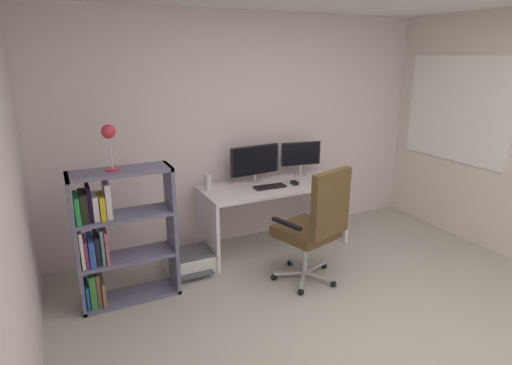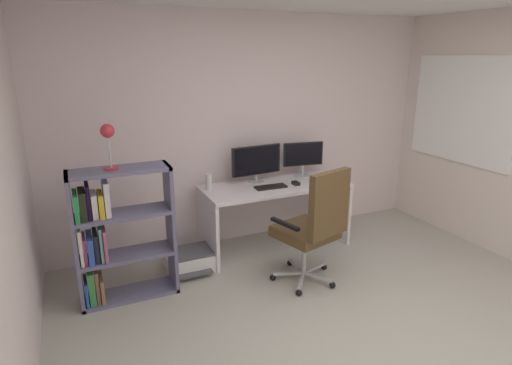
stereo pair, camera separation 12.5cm
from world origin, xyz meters
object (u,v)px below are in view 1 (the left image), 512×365
(monitor_main, at_px, (255,161))
(desk, at_px, (274,200))
(desk_lamp, at_px, (109,137))
(printer, at_px, (190,261))
(office_chair, at_px, (315,223))
(computer_mouse, at_px, (294,183))
(desktop_speaker, at_px, (208,182))
(monitor_secondary, at_px, (301,155))
(keyboard, at_px, (270,187))
(bookshelf, at_px, (114,238))

(monitor_main, bearing_deg, desk, -51.01)
(desk, bearing_deg, desk_lamp, -167.46)
(printer, bearing_deg, office_chair, -38.27)
(desk_lamp, bearing_deg, monitor_main, 19.71)
(computer_mouse, bearing_deg, desk_lamp, -167.62)
(printer, bearing_deg, desk_lamp, -158.91)
(desktop_speaker, distance_m, desk_lamp, 1.29)
(desk, xyz_separation_m, office_chair, (-0.05, -0.89, 0.07))
(desktop_speaker, bearing_deg, monitor_secondary, 2.34)
(desk, relative_size, desk_lamp, 4.27)
(monitor_secondary, xyz_separation_m, computer_mouse, (-0.24, -0.27, -0.23))
(printer, bearing_deg, computer_mouse, 1.17)
(computer_mouse, relative_size, office_chair, 0.09)
(desk, distance_m, monitor_main, 0.48)
(monitor_secondary, bearing_deg, printer, -168.62)
(monitor_main, height_order, keyboard, monitor_main)
(computer_mouse, relative_size, desk_lamp, 0.27)
(desk, height_order, keyboard, keyboard)
(monitor_secondary, relative_size, printer, 0.99)
(monitor_secondary, bearing_deg, office_chair, -114.87)
(monitor_secondary, distance_m, printer, 1.74)
(desk_lamp, bearing_deg, printer, 21.09)
(office_chair, relative_size, bookshelf, 0.96)
(printer, bearing_deg, keyboard, 2.18)
(desk, bearing_deg, keyboard, -139.78)
(computer_mouse, bearing_deg, bookshelf, -167.82)
(bookshelf, bearing_deg, computer_mouse, 8.39)
(computer_mouse, bearing_deg, monitor_secondary, 51.78)
(bookshelf, bearing_deg, keyboard, 10.22)
(keyboard, distance_m, computer_mouse, 0.30)
(desktop_speaker, distance_m, office_chair, 1.24)
(desktop_speaker, xyz_separation_m, bookshelf, (-1.04, -0.51, -0.22))
(monitor_main, bearing_deg, printer, -161.38)
(computer_mouse, bearing_deg, desktop_speaker, 170.11)
(desk, bearing_deg, office_chair, -93.07)
(keyboard, xyz_separation_m, desktop_speaker, (-0.62, 0.21, 0.07))
(desk, relative_size, monitor_secondary, 3.40)
(monitor_secondary, bearing_deg, bookshelf, -165.73)
(keyboard, bearing_deg, computer_mouse, -0.04)
(desk, xyz_separation_m, monitor_secondary, (0.45, 0.18, 0.43))
(office_chair, bearing_deg, monitor_secondary, 65.13)
(bookshelf, bearing_deg, monitor_secondary, 14.27)
(office_chair, xyz_separation_m, bookshelf, (-1.71, 0.51, -0.02))
(monitor_main, relative_size, desktop_speaker, 3.47)
(keyboard, xyz_separation_m, office_chair, (0.05, -0.81, -0.13))
(keyboard, bearing_deg, monitor_main, 102.73)
(keyboard, bearing_deg, desk_lamp, -167.57)
(desk, distance_m, desktop_speaker, 0.78)
(computer_mouse, height_order, desk_lamp, desk_lamp)
(monitor_secondary, height_order, computer_mouse, monitor_secondary)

